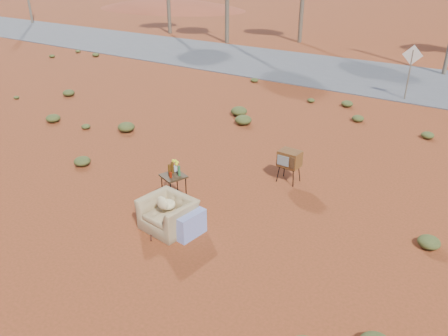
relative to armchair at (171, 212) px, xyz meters
The scene contains 9 objects.
ground 0.74m from the armchair, 77.87° to the left, with size 140.00×140.00×0.00m, color maroon.
highway 15.59m from the armchair, 89.54° to the left, with size 140.00×7.00×0.04m, color #565659.
dirt_mound 45.70m from the armchair, 130.82° to the left, with size 26.00×18.00×2.00m, color brown.
armchair is the anchor object (origin of this frame).
tv_unit 3.53m from the armchair, 73.07° to the left, with size 0.54×0.45×0.85m.
side_table 1.20m from the armchair, 127.34° to the left, with size 0.64×0.64×1.01m.
rusty_bar 0.69m from the armchair, behind, with size 0.04×0.04×1.46m, color #471D13.
road_sign 12.74m from the armchair, 82.64° to the left, with size 0.78×0.06×2.19m.
scrub_patch 5.05m from the armchair, 97.96° to the left, with size 17.49×8.07×0.33m.
Camera 1 is at (5.20, -6.40, 5.19)m, focal length 35.00 mm.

